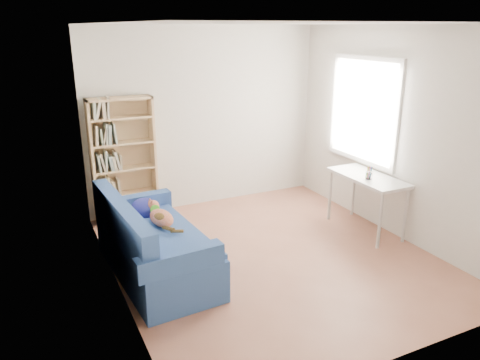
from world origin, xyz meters
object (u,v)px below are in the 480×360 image
object	(u,v)px
sofa	(152,246)
bookshelf	(124,165)
desk	(368,182)
pen_cup	(369,174)

from	to	relation	value
sofa	bookshelf	bearing A→B (deg)	82.74
bookshelf	desk	distance (m)	3.24
desk	pen_cup	bearing A→B (deg)	-127.43
sofa	desk	bearing A→B (deg)	-5.57
sofa	pen_cup	distance (m)	2.80
bookshelf	sofa	bearing A→B (deg)	-93.27
bookshelf	desk	world-z (taller)	bookshelf
desk	pen_cup	distance (m)	0.19
sofa	bookshelf	size ratio (longest dim) A/B	1.08
desk	pen_cup	size ratio (longest dim) A/B	6.68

